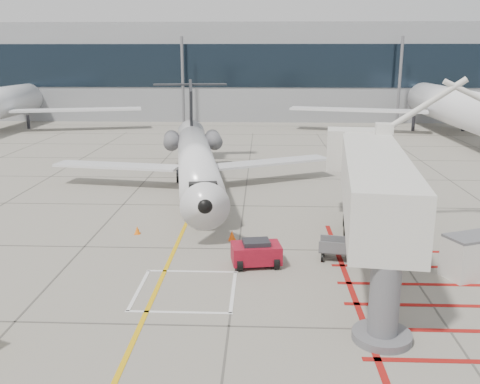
{
  "coord_description": "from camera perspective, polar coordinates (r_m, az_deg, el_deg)",
  "views": [
    {
      "loc": [
        1.15,
        -21.68,
        9.69
      ],
      "look_at": [
        0.0,
        6.0,
        2.5
      ],
      "focal_mm": 40.0,
      "sensor_mm": 36.0,
      "label": 1
    }
  ],
  "objects": [
    {
      "name": "ground_power_unit",
      "position": [
        26.07,
        23.53,
        -6.28
      ],
      "size": [
        2.79,
        2.25,
        1.92
      ],
      "primitive_type": null,
      "rotation": [
        0.0,
        0.0,
        0.4
      ],
      "color": "silver",
      "rests_on": "ground_plane"
    },
    {
      "name": "cone_nose",
      "position": [
        30.16,
        -10.9,
        -4.01
      ],
      "size": [
        0.33,
        0.33,
        0.46
      ],
      "primitive_type": "cone",
      "color": "orange",
      "rests_on": "ground_plane"
    },
    {
      "name": "pushback_tug",
      "position": [
        25.23,
        1.73,
        -6.43
      ],
      "size": [
        2.48,
        1.78,
        1.33
      ],
      "primitive_type": null,
      "rotation": [
        0.0,
        0.0,
        0.17
      ],
      "color": "maroon",
      "rests_on": "ground_plane"
    },
    {
      "name": "regional_jet",
      "position": [
        36.42,
        -4.62,
        4.9
      ],
      "size": [
        25.97,
        30.71,
        7.23
      ],
      "primitive_type": null,
      "rotation": [
        0.0,
        0.0,
        0.16
      ],
      "color": "silver",
      "rests_on": "ground_plane"
    },
    {
      "name": "jet_bridge",
      "position": [
        24.36,
        14.14,
        -0.43
      ],
      "size": [
        10.61,
        18.81,
        7.16
      ],
      "primitive_type": null,
      "rotation": [
        0.0,
        0.0,
        -0.12
      ],
      "color": "silver",
      "rests_on": "ground_plane"
    },
    {
      "name": "terminal_glass_band",
      "position": [
        78.16,
        9.12,
        13.14
      ],
      "size": [
        180.0,
        0.1,
        6.0
      ],
      "primitive_type": "cube",
      "color": "black",
      "rests_on": "ground_plane"
    },
    {
      "name": "cone_side",
      "position": [
        28.65,
        -0.86,
        -4.64
      ],
      "size": [
        0.4,
        0.4,
        0.55
      ],
      "primitive_type": "cone",
      "color": "#FE590D",
      "rests_on": "ground_plane"
    },
    {
      "name": "bg_aircraft_c",
      "position": [
        71.47,
        21.31,
        10.93
      ],
      "size": [
        38.31,
        42.57,
        12.77
      ],
      "primitive_type": null,
      "color": "silver",
      "rests_on": "ground_plane"
    },
    {
      "name": "terminal_building",
      "position": [
        92.15,
        8.08,
        12.74
      ],
      "size": [
        180.0,
        28.0,
        14.0
      ],
      "primitive_type": "cube",
      "color": "gray",
      "rests_on": "ground_plane"
    },
    {
      "name": "ground_plane",
      "position": [
        23.78,
        -0.61,
        -9.5
      ],
      "size": [
        260.0,
        260.0,
        0.0
      ],
      "primitive_type": "plane",
      "color": "gray",
      "rests_on": "ground"
    },
    {
      "name": "baggage_cart",
      "position": [
        26.36,
        10.35,
        -6.0
      ],
      "size": [
        1.9,
        1.39,
        1.09
      ],
      "primitive_type": null,
      "rotation": [
        0.0,
        0.0,
        -0.19
      ],
      "color": "#545559",
      "rests_on": "ground_plane"
    }
  ]
}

